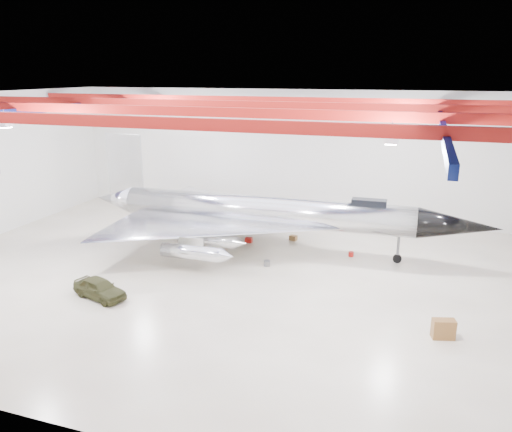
% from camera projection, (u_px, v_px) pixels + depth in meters
% --- Properties ---
extents(floor, '(40.00, 40.00, 0.00)m').
position_uv_depth(floor, '(224.00, 275.00, 31.71)').
color(floor, '#B8A992').
rests_on(floor, ground).
extents(wall_back, '(40.00, 0.00, 40.00)m').
position_uv_depth(wall_back, '(287.00, 153.00, 43.85)').
color(wall_back, silver).
rests_on(wall_back, floor).
extents(ceiling, '(40.00, 40.00, 0.00)m').
position_uv_depth(ceiling, '(221.00, 97.00, 28.65)').
color(ceiling, '#0A0F38').
rests_on(ceiling, wall_back).
extents(ceiling_structure, '(39.50, 29.50, 1.08)m').
position_uv_depth(ceiling_structure, '(221.00, 109.00, 28.84)').
color(ceiling_structure, maroon).
rests_on(ceiling_structure, ceiling).
extents(jet_aircraft, '(29.20, 17.21, 7.96)m').
position_uv_depth(jet_aircraft, '(263.00, 215.00, 35.55)').
color(jet_aircraft, silver).
rests_on(jet_aircraft, floor).
extents(jeep, '(3.70, 2.30, 1.18)m').
position_uv_depth(jeep, '(100.00, 288.00, 28.30)').
color(jeep, '#36371B').
rests_on(jeep, floor).
extents(desk, '(1.17, 0.80, 0.98)m').
position_uv_depth(desk, '(443.00, 329.00, 24.01)').
color(desk, brown).
rests_on(desk, floor).
extents(crate_ply, '(0.50, 0.42, 0.32)m').
position_uv_depth(crate_ply, '(193.00, 247.00, 36.14)').
color(crate_ply, olive).
rests_on(crate_ply, floor).
extents(toolbox_red, '(0.51, 0.41, 0.35)m').
position_uv_depth(toolbox_red, '(249.00, 240.00, 37.71)').
color(toolbox_red, '#9F140F').
rests_on(toolbox_red, floor).
extents(engine_drum, '(0.50, 0.50, 0.38)m').
position_uv_depth(engine_drum, '(267.00, 263.00, 33.07)').
color(engine_drum, '#59595B').
rests_on(engine_drum, floor).
extents(parts_bin, '(0.62, 0.54, 0.37)m').
position_uv_depth(parts_bin, '(293.00, 238.00, 38.15)').
color(parts_bin, olive).
rests_on(parts_bin, floor).
extents(crate_small, '(0.46, 0.42, 0.26)m').
position_uv_depth(crate_small, '(157.00, 223.00, 42.03)').
color(crate_small, '#59595B').
rests_on(crate_small, floor).
extents(tool_chest, '(0.40, 0.40, 0.33)m').
position_uv_depth(tool_chest, '(351.00, 254.00, 34.82)').
color(tool_chest, '#9F140F').
rests_on(tool_chest, floor).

